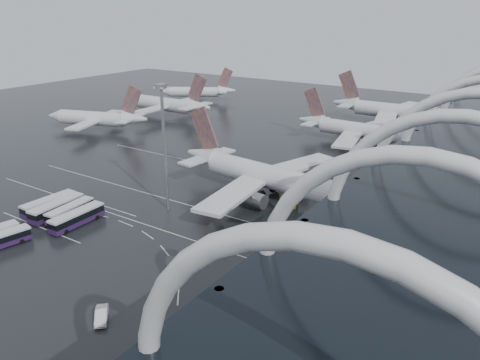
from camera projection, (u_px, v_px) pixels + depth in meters
The scene contains 23 objects.
ground at pixel (168, 227), 104.47m from camera, with size 420.00×420.00×0.00m, color black.
lane_marking_near at pixel (162, 230), 102.90m from camera, with size 120.00×0.25×0.01m, color silver.
lane_marking_mid at pixel (201, 209), 113.85m from camera, with size 120.00×0.25×0.01m, color silver.
lane_marking_far at pixel (261, 176), 135.73m from camera, with size 120.00×0.25×0.01m, color silver.
bus_bay_line_south at pixel (39, 227), 104.41m from camera, with size 28.00×0.25×0.01m, color silver.
bus_bay_line_north at pixel (96, 203), 116.92m from camera, with size 28.00×0.25×0.01m, color silver.
airliner_main at pixel (271, 178), 119.28m from camera, with size 61.39×53.55×20.78m.
airliner_gate_b at pixel (364, 131), 166.48m from camera, with size 53.20×47.98×18.52m.
airliner_gate_c at pixel (398, 112), 194.56m from camera, with size 58.80×54.45×21.01m.
jet_remote_west at pixel (98, 119), 184.28m from camera, with size 42.57×34.62×18.89m.
jet_remote_mid at pixel (168, 105), 208.47m from camera, with size 46.95×37.76×20.53m.
jet_remote_far at pixel (199, 92), 245.31m from camera, with size 36.49×29.92×17.29m.
bus_row_near_a at pixel (49, 204), 111.86m from camera, with size 3.47×13.61×3.33m.
bus_row_near_b at pixel (57, 208), 109.50m from camera, with size 4.23×14.19×3.44m.
bus_row_near_c at pixel (70, 211), 108.40m from camera, with size 4.06×12.78×3.09m.
bus_row_near_d at pixel (77, 218), 104.68m from camera, with size 3.61×13.64×3.33m.
van_curve_b at pixel (149, 351), 65.63m from camera, with size 1.74×4.33×1.48m, color white.
van_curve_c at pixel (101, 315), 73.02m from camera, with size 1.82×5.22×1.72m, color white.
floodlight_mast at pixel (164, 133), 107.25m from camera, with size 2.31×2.31×30.17m.
gse_cart_belly_a at pixel (293, 206), 114.28m from camera, with size 2.02×1.19×1.10m, color gold.
gse_cart_belly_b at pixel (337, 212), 110.75m from camera, with size 2.25×1.33×1.23m, color slate.
gse_cart_belly_d at pixel (336, 215), 109.35m from camera, with size 1.93×1.14×1.05m, color slate.
gse_cart_belly_e at pixel (284, 198), 118.99m from camera, with size 2.06×1.22×1.12m, color gold.
Camera 1 is at (65.56, -69.77, 45.99)m, focal length 35.00 mm.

